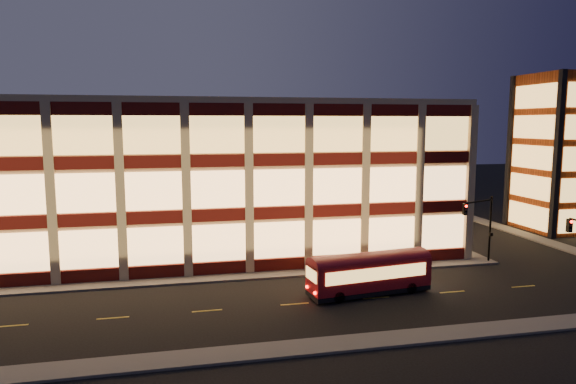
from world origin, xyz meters
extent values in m
plane|color=black|center=(0.00, 0.00, 0.00)|extent=(200.00, 200.00, 0.00)
cube|color=#514F4C|center=(-3.00, 1.00, 0.07)|extent=(54.00, 2.00, 0.15)
cube|color=#514F4C|center=(23.00, 17.00, 0.07)|extent=(2.00, 30.00, 0.15)
cube|color=#514F4C|center=(34.00, 17.00, 0.07)|extent=(2.00, 30.00, 0.15)
cube|color=#514F4C|center=(0.00, -13.00, 0.07)|extent=(100.00, 2.00, 0.15)
cube|color=tan|center=(-3.00, 17.00, 7.00)|extent=(50.00, 30.00, 14.00)
cube|color=tan|center=(-3.00, 17.00, 14.25)|extent=(50.40, 30.40, 0.50)
cube|color=#470C0A|center=(-3.00, 1.88, 0.65)|extent=(50.10, 0.25, 1.00)
cube|color=#F7B167|center=(-3.00, 1.90, 2.75)|extent=(49.00, 0.20, 3.00)
cube|color=#470C0A|center=(22.12, 17.00, 0.65)|extent=(0.25, 30.10, 1.00)
cube|color=#F7B167|center=(22.10, 17.00, 2.75)|extent=(0.20, 29.00, 3.00)
cube|color=#470C0A|center=(-3.00, 1.88, 5.05)|extent=(50.10, 0.25, 1.00)
cube|color=#F7B167|center=(-3.00, 1.90, 7.15)|extent=(49.00, 0.20, 3.00)
cube|color=#470C0A|center=(22.12, 17.00, 5.05)|extent=(0.25, 30.10, 1.00)
cube|color=#F7B167|center=(22.10, 17.00, 7.15)|extent=(0.20, 29.00, 3.00)
cube|color=#470C0A|center=(-3.00, 1.88, 9.45)|extent=(50.10, 0.25, 1.00)
cube|color=#F7B167|center=(-3.00, 1.90, 11.55)|extent=(49.00, 0.20, 3.00)
cube|color=#470C0A|center=(22.12, 17.00, 9.45)|extent=(0.25, 30.10, 1.00)
cube|color=#F7B167|center=(22.10, 17.00, 11.55)|extent=(0.20, 29.00, 3.00)
cube|color=#8C3814|center=(40.00, 12.00, 9.00)|extent=(8.00, 8.00, 18.00)
cube|color=black|center=(36.00, 8.00, 9.00)|extent=(0.60, 0.60, 18.00)
cube|color=black|center=(36.00, 16.00, 9.00)|extent=(0.60, 0.60, 18.00)
cube|color=black|center=(44.00, 16.00, 9.00)|extent=(0.60, 0.60, 18.00)
cube|color=#F1B054|center=(35.92, 12.00, 1.80)|extent=(0.16, 6.60, 2.60)
cube|color=#F1B054|center=(35.92, 12.00, 5.20)|extent=(0.16, 6.60, 2.60)
cube|color=#F1B054|center=(35.92, 12.00, 8.60)|extent=(0.16, 6.60, 2.60)
cube|color=#F1B054|center=(35.92, 12.00, 12.00)|extent=(0.16, 6.60, 2.60)
cube|color=#F1B054|center=(35.92, 12.00, 15.40)|extent=(0.16, 6.60, 2.60)
cylinder|color=black|center=(23.50, 0.80, 3.00)|extent=(0.18, 0.18, 6.00)
cylinder|color=black|center=(21.75, 0.05, 5.70)|extent=(3.56, 1.63, 0.14)
cube|color=black|center=(20.00, -0.70, 5.20)|extent=(0.32, 0.32, 0.95)
sphere|color=#FF0C05|center=(20.00, -0.88, 5.50)|extent=(0.20, 0.20, 0.20)
cube|color=black|center=(23.50, 0.60, 2.60)|extent=(0.25, 0.18, 0.28)
cube|color=black|center=(23.50, -8.50, 5.20)|extent=(0.32, 0.32, 0.95)
sphere|color=#FF0C05|center=(23.50, -8.68, 5.50)|extent=(0.20, 0.20, 0.20)
cube|color=maroon|center=(9.82, -5.03, 1.55)|extent=(9.36, 3.50, 2.10)
cube|color=black|center=(9.82, -5.03, 0.32)|extent=(9.36, 3.50, 0.32)
cylinder|color=black|center=(7.06, -6.43, 0.41)|extent=(0.85, 0.38, 0.82)
cylinder|color=black|center=(6.79, -4.43, 0.41)|extent=(0.85, 0.38, 0.82)
cylinder|color=black|center=(12.85, -5.63, 0.41)|extent=(0.85, 0.38, 0.82)
cylinder|color=black|center=(12.58, -3.64, 0.41)|extent=(0.85, 0.38, 0.82)
cube|color=#F1B054|center=(9.98, -6.20, 1.83)|extent=(7.98, 1.15, 0.91)
cube|color=#F1B054|center=(9.66, -3.87, 1.83)|extent=(7.98, 1.15, 0.91)
camera|label=1|loc=(-3.74, -39.22, 12.43)|focal=32.00mm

